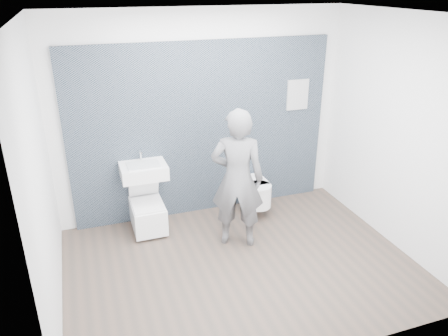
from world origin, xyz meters
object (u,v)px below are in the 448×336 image
object	(u,v)px
toilet_square	(148,214)
toilet_rounded	(255,192)
visitor	(237,179)
washbasin	(144,170)

from	to	relation	value
toilet_square	toilet_rounded	bearing A→B (deg)	-0.45
toilet_rounded	visitor	size ratio (longest dim) A/B	0.35
toilet_square	toilet_rounded	xyz separation A→B (m)	(1.54, -0.01, 0.08)
washbasin	toilet_square	size ratio (longest dim) A/B	0.75
washbasin	toilet_rounded	xyz separation A→B (m)	(1.54, -0.09, -0.52)
washbasin	toilet_square	bearing A→B (deg)	-90.00
toilet_rounded	visitor	world-z (taller)	visitor
washbasin	visitor	xyz separation A→B (m)	(1.01, -0.74, 0.05)
toilet_rounded	toilet_square	bearing A→B (deg)	179.55
washbasin	toilet_rounded	world-z (taller)	washbasin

